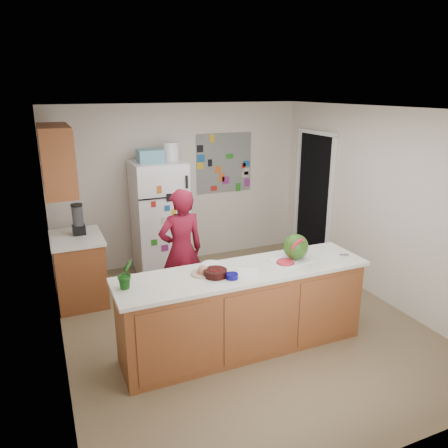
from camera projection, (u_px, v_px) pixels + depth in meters
name	position (u px, v px, depth m)	size (l,w,h in m)	color
floor	(240.00, 323.00, 5.28)	(4.00, 4.50, 0.02)	brown
wall_back	(180.00, 185.00, 6.89)	(4.00, 0.02, 2.50)	beige
wall_left	(51.00, 248.00, 4.15)	(0.02, 4.50, 2.50)	beige
wall_right	(381.00, 206.00, 5.67)	(0.02, 4.50, 2.50)	beige
ceiling	(243.00, 108.00, 4.53)	(4.00, 4.50, 0.02)	white
doorway	(314.00, 198.00, 7.00)	(0.03, 0.85, 2.04)	black
peninsula_base	(244.00, 311.00, 4.64)	(2.60, 0.62, 0.88)	brown
peninsula_top	(244.00, 272.00, 4.50)	(2.68, 0.70, 0.04)	silver
side_counter_base	(80.00, 270.00, 5.70)	(0.60, 0.80, 0.86)	brown
side_counter_top	(76.00, 238.00, 5.57)	(0.64, 0.84, 0.04)	silver
upper_cabinets	(56.00, 159.00, 5.17)	(0.35, 1.00, 0.80)	brown
refrigerator	(160.00, 218.00, 6.51)	(0.75, 0.70, 1.70)	silver
fridge_top_bin	(150.00, 156.00, 6.19)	(0.35, 0.28, 0.18)	#5999B2
photo_collage	(224.00, 163.00, 7.07)	(0.95, 0.01, 0.95)	slate
person	(181.00, 251.00, 5.38)	(0.57, 0.38, 1.57)	maroon
blender_appliance	(78.00, 220.00, 5.59)	(0.14, 0.14, 0.38)	black
cutting_board	(291.00, 260.00, 4.72)	(0.42, 0.32, 0.01)	white
watermelon	(296.00, 247.00, 4.72)	(0.27, 0.27, 0.27)	#1A5615
watermelon_slice	(285.00, 262.00, 4.63)	(0.18, 0.18, 0.02)	red
cherry_bowl	(215.00, 273.00, 4.33)	(0.23, 0.23, 0.07)	black
white_bowl	(211.00, 266.00, 4.51)	(0.19, 0.19, 0.06)	white
cobalt_bowl	(232.00, 276.00, 4.28)	(0.12, 0.12, 0.05)	#0A075D
plate	(203.00, 273.00, 4.39)	(0.25, 0.25, 0.02)	beige
paper_towel	(248.00, 272.00, 4.40)	(0.20, 0.18, 0.02)	white
keys	(344.00, 255.00, 4.87)	(0.10, 0.04, 0.01)	gray
potted_plant	(126.00, 274.00, 4.04)	(0.16, 0.13, 0.29)	#15480D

